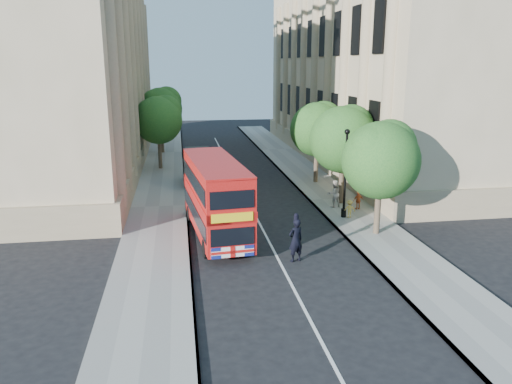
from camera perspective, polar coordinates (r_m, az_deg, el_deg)
name	(u,v)px	position (r m, az deg, el deg)	size (l,w,h in m)	color
ground	(280,263)	(22.99, 2.79, -8.12)	(120.00, 120.00, 0.00)	black
pavement_right	(335,200)	(33.56, 9.00, -0.86)	(3.50, 80.00, 0.12)	gray
pavement_left	(159,207)	(32.03, -11.01, -1.69)	(3.50, 80.00, 0.12)	gray
building_right	(377,62)	(48.32, 13.64, 14.28)	(12.00, 38.00, 18.00)	tan
building_left	(61,61)	(45.76, -21.40, 13.73)	(12.00, 38.00, 18.00)	tan
tree_right_near	(381,156)	(26.31, 14.15, 4.01)	(4.00, 4.00, 6.08)	#473828
tree_right_mid	(344,136)	(31.81, 10.00, 6.33)	(4.20, 4.20, 6.37)	#473828
tree_right_far	(318,126)	(37.51, 7.05, 7.45)	(4.00, 4.00, 6.15)	#473828
tree_left_far	(159,117)	(43.06, -11.06, 8.36)	(4.00, 4.00, 6.30)	#473828
tree_left_back	(161,106)	(51.00, -10.78, 9.58)	(4.20, 4.20, 6.65)	#473828
lamp_post	(345,177)	(29.06, 10.16, 1.68)	(0.32, 0.32, 5.16)	black
double_decker_bus	(215,196)	(25.96, -4.67, -0.42)	(3.08, 8.70, 3.94)	#AE0F0C
box_van	(200,168)	(37.59, -6.45, 2.75)	(2.03, 4.55, 2.55)	black
police_constable	(296,240)	(22.89, 4.56, -5.51)	(0.75, 0.49, 2.05)	black
woman_pedestrian	(334,194)	(31.41, 8.92, -0.18)	(0.84, 0.65, 1.72)	beige
child_a	(358,200)	(31.24, 11.62, -0.94)	(0.67, 0.28, 1.14)	#C05021
child_b	(350,209)	(29.46, 10.64, -1.91)	(0.68, 0.39, 1.06)	#EBC050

